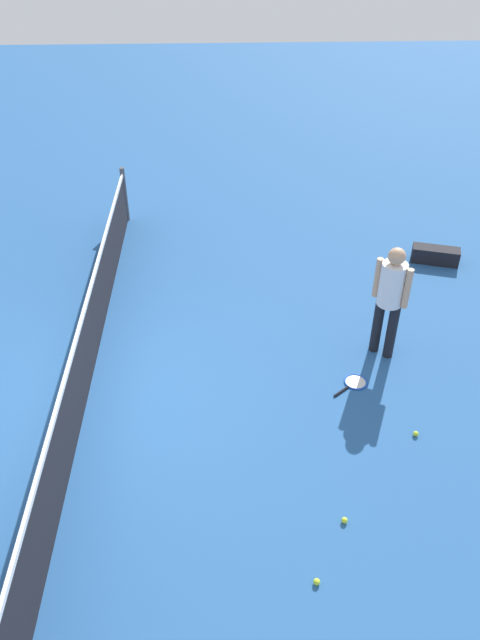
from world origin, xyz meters
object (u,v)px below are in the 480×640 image
at_px(tennis_racket_near_player, 354,383).
at_px(tennis_ball_baseline, 317,582).
at_px(tennis_ball_by_net, 416,434).
at_px(tennis_ball_midcourt, 344,520).
at_px(player_near_side, 390,294).
at_px(equipment_bag, 437,255).

relative_size(tennis_racket_near_player, tennis_ball_baseline, 8.52).
xyz_separation_m(tennis_ball_by_net, tennis_ball_midcourt, (-1.19, 1.09, 0.00)).
xyz_separation_m(player_near_side, tennis_ball_baseline, (-3.48, 1.41, -0.98)).
relative_size(player_near_side, tennis_racket_near_player, 3.02).
xyz_separation_m(tennis_ball_midcourt, tennis_ball_baseline, (-0.68, 0.39, 0.00)).
relative_size(tennis_ball_midcourt, tennis_ball_baseline, 1.00).
bearing_deg(tennis_ball_baseline, tennis_ball_by_net, -38.34).
height_order(player_near_side, tennis_ball_midcourt, player_near_side).
bearing_deg(equipment_bag, tennis_ball_midcourt, 153.94).
bearing_deg(tennis_ball_midcourt, equipment_bag, -26.06).
bearing_deg(tennis_racket_near_player, tennis_ball_baseline, 162.19).
distance_m(player_near_side, tennis_ball_baseline, 3.88).
bearing_deg(player_near_side, equipment_bag, -32.35).
distance_m(player_near_side, tennis_ball_by_net, 1.88).
xyz_separation_m(tennis_racket_near_player, tennis_ball_by_net, (-0.96, -0.57, 0.02)).
height_order(tennis_racket_near_player, tennis_ball_midcourt, tennis_ball_midcourt).
bearing_deg(tennis_ball_midcourt, tennis_ball_baseline, 150.06).
relative_size(player_near_side, tennis_ball_by_net, 25.76).
height_order(tennis_ball_midcourt, tennis_ball_baseline, same).
relative_size(tennis_racket_near_player, tennis_ball_by_net, 8.52).
bearing_deg(tennis_ball_by_net, tennis_ball_midcourt, 137.58).
relative_size(tennis_ball_midcourt, equipment_bag, 0.08).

